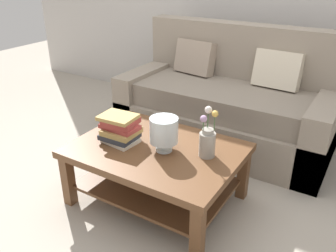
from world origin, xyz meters
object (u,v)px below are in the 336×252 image
at_px(glass_hurricane_vase, 164,131).
at_px(coffee_table, 157,162).
at_px(flower_pitcher, 207,140).
at_px(book_stack_main, 120,129).
at_px(couch, 227,104).

bearing_deg(glass_hurricane_vase, coffee_table, 173.40).
height_order(glass_hurricane_vase, flower_pitcher, flower_pitcher).
relative_size(book_stack_main, glass_hurricane_vase, 1.17).
bearing_deg(flower_pitcher, couch, 105.75).
bearing_deg(couch, coffee_table, -91.84).
relative_size(couch, flower_pitcher, 5.65).
height_order(book_stack_main, flower_pitcher, flower_pitcher).
relative_size(couch, glass_hurricane_vase, 8.11).
bearing_deg(glass_hurricane_vase, couch, 91.36).
relative_size(coffee_table, glass_hurricane_vase, 4.79).
bearing_deg(flower_pitcher, book_stack_main, -167.41).
relative_size(couch, coffee_table, 1.69).
bearing_deg(coffee_table, glass_hurricane_vase, -6.60).
relative_size(book_stack_main, flower_pitcher, 0.82).
xyz_separation_m(glass_hurricane_vase, flower_pitcher, (0.27, 0.09, -0.03)).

